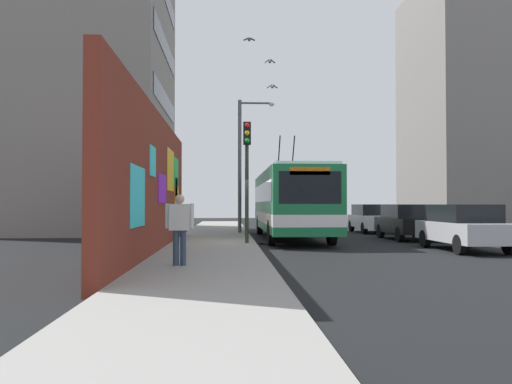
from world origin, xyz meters
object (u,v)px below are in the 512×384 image
(parked_car_silver, at_px, (463,226))
(parked_car_white, at_px, (372,218))
(parked_car_black, at_px, (408,221))
(pedestrian_near_wall, at_px, (180,224))
(traffic_light, at_px, (247,162))
(street_lamp, at_px, (244,156))
(city_bus, at_px, (290,201))

(parked_car_silver, distance_m, parked_car_white, 11.26)
(parked_car_black, distance_m, pedestrian_near_wall, 13.95)
(pedestrian_near_wall, distance_m, traffic_light, 7.42)
(parked_car_silver, height_order, parked_car_white, same)
(parked_car_white, xyz_separation_m, traffic_light, (-9.41, 7.35, 2.33))
(traffic_light, height_order, street_lamp, street_lamp)
(parked_car_silver, bearing_deg, traffic_light, 75.85)
(city_bus, xyz_separation_m, parked_car_white, (4.98, -5.20, -0.91))
(parked_car_silver, height_order, street_lamp, street_lamp)
(street_lamp, bearing_deg, parked_car_silver, -141.09)
(city_bus, distance_m, parked_car_white, 7.25)
(traffic_light, distance_m, street_lamp, 7.17)
(street_lamp, bearing_deg, parked_car_black, -115.99)
(pedestrian_near_wall, bearing_deg, parked_car_silver, -61.27)
(parked_car_black, bearing_deg, street_lamp, 64.01)
(parked_car_black, relative_size, traffic_light, 0.91)
(traffic_light, bearing_deg, parked_car_silver, -104.15)
(pedestrian_near_wall, bearing_deg, traffic_light, -14.97)
(city_bus, height_order, parked_car_black, city_bus)
(city_bus, distance_m, street_lamp, 4.08)
(traffic_light, xyz_separation_m, street_lamp, (7.12, -0.11, 0.87))
(parked_car_silver, bearing_deg, parked_car_black, -0.00)
(pedestrian_near_wall, bearing_deg, city_bus, -19.41)
(city_bus, bearing_deg, pedestrian_near_wall, 160.59)
(parked_car_silver, bearing_deg, street_lamp, 38.91)
(parked_car_silver, xyz_separation_m, pedestrian_near_wall, (-5.04, 9.19, 0.30))
(city_bus, distance_m, pedestrian_near_wall, 12.03)
(parked_car_silver, distance_m, traffic_light, 7.93)
(city_bus, height_order, parked_car_silver, city_bus)
(parked_car_white, bearing_deg, city_bus, 133.73)
(city_bus, xyz_separation_m, parked_car_silver, (-6.29, -5.20, -0.91))
(parked_car_silver, distance_m, parked_car_black, 5.44)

